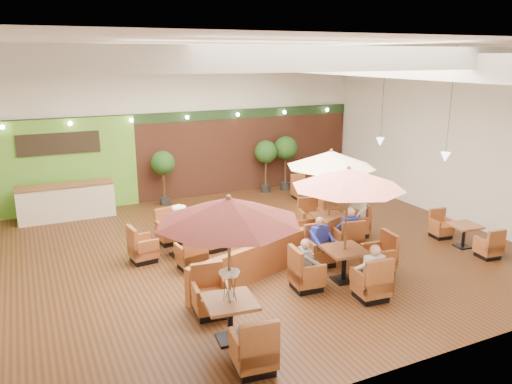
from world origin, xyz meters
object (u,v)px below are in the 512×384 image
table_0 (229,232)px  table_2 (330,180)px  diner_2 (307,259)px  service_counter (66,202)px  booth_divider (288,250)px  diner_3 (349,226)px  topiary_2 (286,150)px  table_4 (464,236)px  diner_4 (357,211)px  diner_1 (321,237)px  table_3 (180,240)px  diner_0 (372,267)px  table_5 (313,195)px  table_1 (347,205)px  topiary_1 (266,154)px  topiary_0 (163,165)px

table_0 → table_2: 5.82m
diner_2 → service_counter: bearing=-138.6°
booth_divider → diner_3: bearing=-16.3°
topiary_2 → diner_3: topiary_2 is taller
table_2 → table_4: (3.18, -2.01, -1.52)m
table_4 → diner_2: 5.37m
service_counter → diner_4: diner_4 is taller
booth_divider → table_4: 5.17m
topiary_2 → diner_1: size_ratio=2.64×
diner_4 → table_3: bearing=85.7°
table_3 → diner_0: table_3 is taller
table_2 → table_5: size_ratio=1.14×
table_0 → diner_3: 5.44m
service_counter → table_1: table_1 is taller
diner_0 → diner_1: bearing=86.5°
table_1 → diner_3: bearing=56.4°
topiary_2 → diner_2: size_ratio=2.81×
table_2 → topiary_1: bearing=93.9°
table_5 → diner_2: diner_2 is taller
table_2 → table_5: bearing=76.7°
table_0 → topiary_1: table_0 is taller
topiary_2 → topiary_0: bearing=-180.0°
service_counter → table_0: bearing=-77.1°
table_2 → topiary_2: size_ratio=1.28×
table_5 → diner_0: (-2.68, -6.75, 0.43)m
topiary_1 → topiary_2: (0.88, 0.00, 0.08)m
topiary_0 → table_3: bearing=-100.5°
booth_divider → table_4: size_ratio=2.77×
topiary_0 → table_2: bearing=-59.6°
topiary_1 → diner_1: topiary_1 is taller
service_counter → table_1: (5.50, -7.81, 1.32)m
diner_2 → diner_3: diner_3 is taller
table_2 → topiary_1: (0.77, 5.62, -0.32)m
table_4 → table_5: (-1.63, 5.34, 0.02)m
booth_divider → topiary_1: (2.66, 6.68, 1.09)m
table_3 → diner_1: table_3 is taller
table_1 → topiary_1: 8.24m
table_1 → diner_4: table_1 is taller
table_0 → diner_2: 3.04m
service_counter → table_5: size_ratio=1.25×
table_5 → topiary_0: 5.47m
service_counter → topiary_2: topiary_2 is taller
diner_0 → diner_4: diner_4 is taller
topiary_0 → diner_3: bearing=-63.5°
topiary_1 → diner_3: 6.70m
table_5 → diner_1: size_ratio=2.94×
table_0 → diner_3: bearing=36.5°
diner_1 → diner_3: (1.13, 0.36, 0.00)m
table_2 → topiary_1: 5.68m
diner_2 → diner_3: 2.57m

